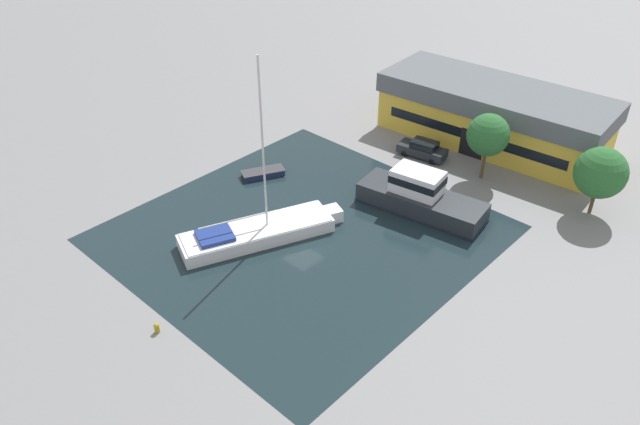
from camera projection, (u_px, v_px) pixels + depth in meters
ground_plane at (303, 233)px, 49.49m from camera, size 440.00×440.00×0.00m
water_canal at (303, 233)px, 49.49m from camera, size 25.83×26.51×0.01m
warehouse_building at (493, 114)px, 60.99m from camera, size 22.70×10.11×5.75m
quay_tree_near_building at (488, 135)px, 54.22m from camera, size 3.75×3.75×6.21m
quay_tree_by_water at (601, 173)px, 49.80m from camera, size 4.20×4.20×5.93m
parked_car at (423, 149)px, 59.41m from camera, size 4.87×2.61×1.69m
sailboat_moored at (258, 231)px, 48.56m from camera, size 7.64×13.07×14.74m
motor_cruiser at (420, 197)px, 51.51m from camera, size 11.17×5.18×3.62m
small_dinghy at (263, 173)px, 56.76m from camera, size 3.05×4.14×0.56m
mooring_bollard at (157, 328)px, 40.22m from camera, size 0.37×0.37×0.72m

